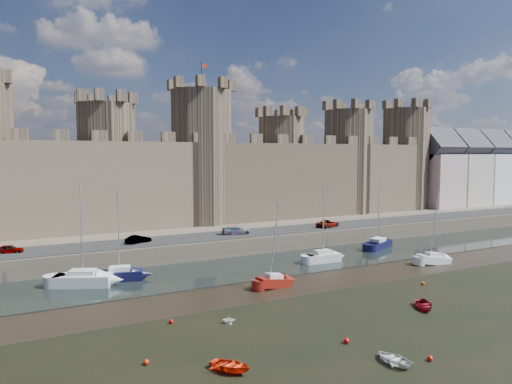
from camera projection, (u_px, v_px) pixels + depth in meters
ground at (384, 331)px, 37.51m from camera, size 160.00×160.00×0.00m
seaweed_patch at (443, 360)px, 32.18m from camera, size 70.00×34.00×0.01m
water_channel at (253, 267)px, 58.83m from camera, size 160.00×12.00×0.08m
quay at (172, 221)px, 90.71m from camera, size 160.00×60.00×2.50m
road at (223, 235)px, 67.50m from camera, size 160.00×7.00×0.10m
castle at (188, 171)px, 78.90m from camera, size 108.50×11.00×29.00m
townhouses at (478, 171)px, 109.78m from camera, size 35.50×9.05×18.13m
car_0 at (9, 249)px, 55.32m from camera, size 3.35×1.96×1.07m
car_1 at (138, 239)px, 61.49m from camera, size 3.68×2.28×1.14m
car_2 at (236, 230)px, 68.31m from camera, size 4.62×2.61×1.26m
car_3 at (328, 224)px, 75.00m from camera, size 4.87×3.35×1.24m
sailboat_0 at (83, 279)px, 50.08m from camera, size 6.55×4.62×11.43m
sailboat_1 at (120, 274)px, 52.35m from camera, size 5.48×3.30×10.29m
sailboat_2 at (323, 257)px, 61.21m from camera, size 4.89×2.22×10.26m
sailboat_3 at (378, 243)px, 70.36m from camera, size 6.14×4.34×10.04m
sailboat_4 at (274, 281)px, 49.91m from camera, size 4.14×1.88×9.41m
sailboat_5 at (433, 259)px, 60.56m from camera, size 4.65×2.48×9.53m
dinghy_0 at (231, 367)px, 30.50m from camera, size 3.48×3.84×0.65m
dinghy_2 at (393, 359)px, 31.75m from camera, size 2.07×2.87×0.59m
dinghy_3 at (229, 320)px, 39.22m from camera, size 1.26×1.12×0.61m
dinghy_4 at (423, 306)px, 42.90m from camera, size 3.41×3.71×0.63m
buoy_0 at (146, 362)px, 31.51m from camera, size 0.39×0.39×0.39m
buoy_1 at (171, 321)px, 39.21m from camera, size 0.38×0.38×0.38m
buoy_2 at (430, 358)px, 32.08m from camera, size 0.39×0.39×0.39m
buoy_3 at (423, 283)px, 50.72m from camera, size 0.40×0.40×0.40m
buoy_4 at (347, 341)px, 35.03m from camera, size 0.45×0.45×0.45m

